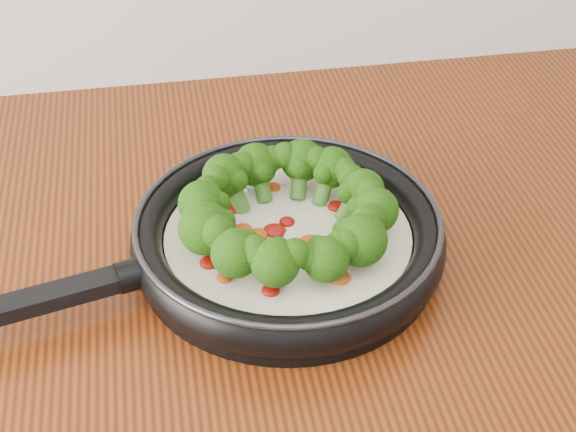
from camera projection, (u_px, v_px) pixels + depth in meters
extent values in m
cylinder|color=black|center=(288.00, 254.00, 0.79)|extent=(0.33, 0.33, 0.01)
torus|color=black|center=(288.00, 236.00, 0.78)|extent=(0.35, 0.35, 0.03)
torus|color=#2D2D33|center=(288.00, 220.00, 0.77)|extent=(0.34, 0.34, 0.01)
cube|color=black|center=(44.00, 299.00, 0.71)|extent=(0.17, 0.06, 0.01)
cylinder|color=black|center=(132.00, 275.00, 0.73)|extent=(0.03, 0.03, 0.03)
cylinder|color=#ECE8CD|center=(288.00, 242.00, 0.78)|extent=(0.27, 0.27, 0.02)
ellipsoid|color=#8C0D06|center=(287.00, 222.00, 0.79)|extent=(0.02, 0.02, 0.01)
ellipsoid|color=#8C0D06|center=(311.00, 260.00, 0.75)|extent=(0.02, 0.02, 0.01)
ellipsoid|color=#B43F0B|center=(243.00, 231.00, 0.78)|extent=(0.02, 0.02, 0.01)
ellipsoid|color=#8C0D06|center=(209.00, 263.00, 0.74)|extent=(0.02, 0.02, 0.01)
ellipsoid|color=#8C0D06|center=(226.00, 204.00, 0.81)|extent=(0.02, 0.02, 0.01)
ellipsoid|color=#B43F0B|center=(340.00, 278.00, 0.73)|extent=(0.02, 0.02, 0.01)
ellipsoid|color=#8C0D06|center=(200.00, 242.00, 0.76)|extent=(0.02, 0.02, 0.01)
ellipsoid|color=#8C0D06|center=(273.00, 231.00, 0.78)|extent=(0.03, 0.03, 0.01)
ellipsoid|color=#B43F0B|center=(273.00, 187.00, 0.83)|extent=(0.02, 0.02, 0.01)
ellipsoid|color=#8C0D06|center=(357.00, 217.00, 0.79)|extent=(0.03, 0.03, 0.01)
ellipsoid|color=#8C0D06|center=(271.00, 290.00, 0.71)|extent=(0.02, 0.02, 0.01)
ellipsoid|color=#B43F0B|center=(225.00, 278.00, 0.73)|extent=(0.02, 0.02, 0.01)
ellipsoid|color=#8C0D06|center=(276.00, 231.00, 0.78)|extent=(0.03, 0.03, 0.01)
ellipsoid|color=#8C0D06|center=(229.00, 247.00, 0.76)|extent=(0.02, 0.02, 0.01)
ellipsoid|color=#B43F0B|center=(310.00, 243.00, 0.76)|extent=(0.03, 0.03, 0.01)
ellipsoid|color=#8C0D06|center=(336.00, 206.00, 0.81)|extent=(0.02, 0.02, 0.01)
ellipsoid|color=#8C0D06|center=(231.00, 209.00, 0.80)|extent=(0.02, 0.02, 0.01)
ellipsoid|color=#B43F0B|center=(258.00, 235.00, 0.77)|extent=(0.03, 0.03, 0.01)
ellipsoid|color=white|center=(331.00, 203.00, 0.81)|extent=(0.01, 0.01, 0.00)
ellipsoid|color=white|center=(239.00, 193.00, 0.83)|extent=(0.01, 0.01, 0.00)
ellipsoid|color=white|center=(306.00, 187.00, 0.83)|extent=(0.01, 0.01, 0.00)
ellipsoid|color=white|center=(247.00, 190.00, 0.83)|extent=(0.01, 0.01, 0.00)
ellipsoid|color=white|center=(315.00, 265.00, 0.74)|extent=(0.01, 0.01, 0.00)
ellipsoid|color=white|center=(283.00, 183.00, 0.84)|extent=(0.01, 0.01, 0.00)
ellipsoid|color=white|center=(354.00, 280.00, 0.73)|extent=(0.01, 0.01, 0.00)
ellipsoid|color=white|center=(281.00, 239.00, 0.77)|extent=(0.01, 0.01, 0.00)
ellipsoid|color=white|center=(263.00, 233.00, 0.78)|extent=(0.01, 0.01, 0.00)
ellipsoid|color=white|center=(273.00, 246.00, 0.76)|extent=(0.01, 0.01, 0.00)
ellipsoid|color=white|center=(278.00, 173.00, 0.85)|extent=(0.00, 0.01, 0.00)
ellipsoid|color=white|center=(311.00, 244.00, 0.76)|extent=(0.01, 0.01, 0.00)
ellipsoid|color=white|center=(275.00, 240.00, 0.77)|extent=(0.01, 0.01, 0.00)
ellipsoid|color=white|center=(185.00, 214.00, 0.80)|extent=(0.01, 0.01, 0.00)
ellipsoid|color=white|center=(268.00, 198.00, 0.82)|extent=(0.01, 0.01, 0.00)
ellipsoid|color=white|center=(306.00, 213.00, 0.80)|extent=(0.01, 0.01, 0.00)
ellipsoid|color=white|center=(347.00, 195.00, 0.82)|extent=(0.01, 0.01, 0.00)
ellipsoid|color=white|center=(286.00, 234.00, 0.77)|extent=(0.01, 0.00, 0.00)
cylinder|color=#47812A|center=(349.00, 207.00, 0.79)|extent=(0.03, 0.02, 0.03)
sphere|color=black|center=(363.00, 190.00, 0.78)|extent=(0.05, 0.05, 0.04)
sphere|color=black|center=(351.00, 177.00, 0.79)|extent=(0.03, 0.03, 0.03)
sphere|color=black|center=(368.00, 196.00, 0.77)|extent=(0.03, 0.03, 0.02)
sphere|color=black|center=(348.00, 193.00, 0.78)|extent=(0.02, 0.02, 0.02)
cylinder|color=#47812A|center=(324.00, 189.00, 0.81)|extent=(0.03, 0.03, 0.03)
sphere|color=black|center=(332.00, 167.00, 0.81)|extent=(0.05, 0.05, 0.04)
sphere|color=black|center=(316.00, 159.00, 0.81)|extent=(0.03, 0.03, 0.02)
sphere|color=black|center=(344.00, 169.00, 0.80)|extent=(0.03, 0.03, 0.02)
sphere|color=black|center=(324.00, 174.00, 0.80)|extent=(0.02, 0.02, 0.02)
cylinder|color=#47812A|center=(299.00, 183.00, 0.82)|extent=(0.02, 0.03, 0.03)
sphere|color=black|center=(302.00, 160.00, 0.82)|extent=(0.05, 0.05, 0.04)
sphere|color=black|center=(285.00, 155.00, 0.81)|extent=(0.03, 0.03, 0.03)
sphere|color=black|center=(317.00, 159.00, 0.81)|extent=(0.03, 0.03, 0.02)
sphere|color=black|center=(299.00, 168.00, 0.80)|extent=(0.02, 0.02, 0.02)
cylinder|color=#47812A|center=(262.00, 186.00, 0.81)|extent=(0.02, 0.03, 0.03)
sphere|color=black|center=(256.00, 165.00, 0.81)|extent=(0.05, 0.05, 0.04)
sphere|color=black|center=(242.00, 165.00, 0.80)|extent=(0.03, 0.03, 0.03)
sphere|color=black|center=(272.00, 158.00, 0.81)|extent=(0.03, 0.03, 0.02)
sphere|color=black|center=(262.00, 172.00, 0.80)|extent=(0.03, 0.03, 0.02)
cylinder|color=#47812A|center=(237.00, 196.00, 0.80)|extent=(0.03, 0.03, 0.03)
sphere|color=black|center=(224.00, 176.00, 0.80)|extent=(0.05, 0.05, 0.04)
sphere|color=black|center=(217.00, 179.00, 0.78)|extent=(0.03, 0.03, 0.03)
sphere|color=black|center=(238.00, 165.00, 0.80)|extent=(0.03, 0.03, 0.02)
sphere|color=black|center=(237.00, 181.00, 0.79)|extent=(0.03, 0.03, 0.02)
cylinder|color=#47812A|center=(219.00, 220.00, 0.77)|extent=(0.03, 0.02, 0.03)
sphere|color=black|center=(201.00, 204.00, 0.76)|extent=(0.05, 0.05, 0.04)
sphere|color=black|center=(204.00, 208.00, 0.74)|extent=(0.03, 0.03, 0.03)
sphere|color=black|center=(207.00, 189.00, 0.77)|extent=(0.03, 0.03, 0.02)
sphere|color=black|center=(219.00, 203.00, 0.76)|extent=(0.03, 0.03, 0.02)
cylinder|color=#47812A|center=(223.00, 240.00, 0.75)|extent=(0.03, 0.02, 0.04)
sphere|color=black|center=(205.00, 228.00, 0.73)|extent=(0.06, 0.06, 0.05)
sphere|color=black|center=(218.00, 232.00, 0.71)|extent=(0.04, 0.04, 0.03)
sphere|color=black|center=(201.00, 211.00, 0.74)|extent=(0.03, 0.03, 0.03)
sphere|color=black|center=(222.00, 222.00, 0.73)|extent=(0.03, 0.03, 0.02)
cylinder|color=#47812A|center=(247.00, 259.00, 0.73)|extent=(0.03, 0.03, 0.03)
sphere|color=black|center=(236.00, 253.00, 0.71)|extent=(0.05, 0.05, 0.04)
sphere|color=black|center=(255.00, 250.00, 0.70)|extent=(0.03, 0.03, 0.03)
sphere|color=black|center=(223.00, 239.00, 0.71)|extent=(0.03, 0.03, 0.02)
sphere|color=black|center=(247.00, 242.00, 0.72)|extent=(0.03, 0.03, 0.02)
cylinder|color=#47812A|center=(278.00, 267.00, 0.72)|extent=(0.02, 0.03, 0.04)
sphere|color=black|center=(275.00, 263.00, 0.70)|extent=(0.05, 0.05, 0.04)
sphere|color=black|center=(295.00, 253.00, 0.69)|extent=(0.03, 0.03, 0.03)
sphere|color=black|center=(257.00, 253.00, 0.70)|extent=(0.03, 0.03, 0.02)
sphere|color=black|center=(278.00, 249.00, 0.71)|extent=(0.02, 0.02, 0.02)
cylinder|color=#47812A|center=(318.00, 263.00, 0.72)|extent=(0.02, 0.03, 0.03)
sphere|color=black|center=(326.00, 259.00, 0.70)|extent=(0.05, 0.05, 0.04)
sphere|color=black|center=(339.00, 244.00, 0.71)|extent=(0.03, 0.03, 0.02)
sphere|color=black|center=(308.00, 257.00, 0.70)|extent=(0.03, 0.03, 0.02)
sphere|color=black|center=(318.00, 246.00, 0.71)|extent=(0.02, 0.02, 0.02)
cylinder|color=#47812A|center=(346.00, 248.00, 0.74)|extent=(0.03, 0.03, 0.03)
sphere|color=black|center=(361.00, 240.00, 0.72)|extent=(0.06, 0.06, 0.05)
sphere|color=black|center=(367.00, 221.00, 0.73)|extent=(0.03, 0.03, 0.03)
sphere|color=black|center=(346.00, 244.00, 0.71)|extent=(0.03, 0.03, 0.03)
sphere|color=black|center=(345.00, 231.00, 0.73)|extent=(0.03, 0.03, 0.02)
cylinder|color=#47812A|center=(358.00, 225.00, 0.76)|extent=(0.03, 0.02, 0.04)
sphere|color=black|center=(376.00, 210.00, 0.75)|extent=(0.05, 0.05, 0.04)
sphere|color=black|center=(370.00, 193.00, 0.76)|extent=(0.03, 0.03, 0.03)
sphere|color=black|center=(372.00, 216.00, 0.74)|extent=(0.03, 0.03, 0.02)
sphere|color=black|center=(358.00, 208.00, 0.75)|extent=(0.02, 0.02, 0.02)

